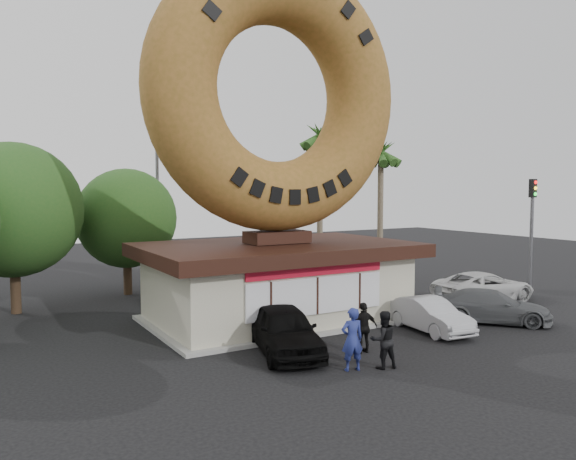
% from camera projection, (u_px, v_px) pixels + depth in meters
% --- Properties ---
extents(ground, '(90.00, 90.00, 0.00)m').
position_uv_depth(ground, '(365.00, 356.00, 18.78)').
color(ground, black).
rests_on(ground, ground).
extents(donut_shop, '(11.20, 7.20, 3.80)m').
position_uv_depth(donut_shop, '(277.00, 279.00, 23.79)').
color(donut_shop, beige).
rests_on(donut_shop, ground).
extents(giant_donut, '(11.40, 2.91, 11.40)m').
position_uv_depth(giant_donut, '(277.00, 94.00, 23.23)').
color(giant_donut, '#9A622C').
rests_on(giant_donut, donut_shop).
extents(tree_west, '(6.00, 6.00, 7.65)m').
position_uv_depth(tree_west, '(13.00, 210.00, 24.81)').
color(tree_west, '#473321').
rests_on(tree_west, ground).
extents(tree_mid, '(5.20, 5.20, 6.63)m').
position_uv_depth(tree_mid, '(126.00, 218.00, 29.36)').
color(tree_mid, '#473321').
rests_on(tree_mid, ground).
extents(palm_near, '(2.60, 2.60, 9.75)m').
position_uv_depth(palm_near, '(320.00, 142.00, 33.98)').
color(palm_near, '#726651').
rests_on(palm_near, ground).
extents(palm_far, '(2.60, 2.60, 8.75)m').
position_uv_depth(palm_far, '(381.00, 158.00, 34.52)').
color(palm_far, '#726651').
rests_on(palm_far, ground).
extents(street_lamp, '(2.11, 0.20, 8.00)m').
position_uv_depth(street_lamp, '(160.00, 208.00, 31.26)').
color(street_lamp, '#59595E').
rests_on(street_lamp, ground).
extents(traffic_signal, '(0.30, 0.38, 6.07)m').
position_uv_depth(traffic_signal, '(532.00, 222.00, 28.99)').
color(traffic_signal, '#59595E').
rests_on(traffic_signal, ground).
extents(person_left, '(0.80, 0.62, 1.96)m').
position_uv_depth(person_left, '(352.00, 339.00, 17.21)').
color(person_left, navy).
rests_on(person_left, ground).
extents(person_center, '(1.00, 0.85, 1.81)m').
position_uv_depth(person_center, '(383.00, 340.00, 17.45)').
color(person_center, black).
rests_on(person_center, ground).
extents(person_right, '(1.07, 0.57, 1.73)m').
position_uv_depth(person_right, '(364.00, 328.00, 19.10)').
color(person_right, black).
rests_on(person_right, ground).
extents(car_black, '(3.10, 5.06, 1.61)m').
position_uv_depth(car_black, '(285.00, 330.00, 19.03)').
color(car_black, black).
rests_on(car_black, ground).
extents(car_silver, '(1.75, 4.07, 1.30)m').
position_uv_depth(car_silver, '(429.00, 315.00, 21.95)').
color(car_silver, '#A3A4A9').
rests_on(car_silver, ground).
extents(car_grey, '(4.62, 4.69, 1.36)m').
position_uv_depth(car_grey, '(492.00, 306.00, 23.41)').
color(car_grey, '#575A5C').
rests_on(car_grey, ground).
extents(car_white, '(5.41, 2.78, 1.46)m').
position_uv_depth(car_white, '(484.00, 287.00, 27.79)').
color(car_white, silver).
rests_on(car_white, ground).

